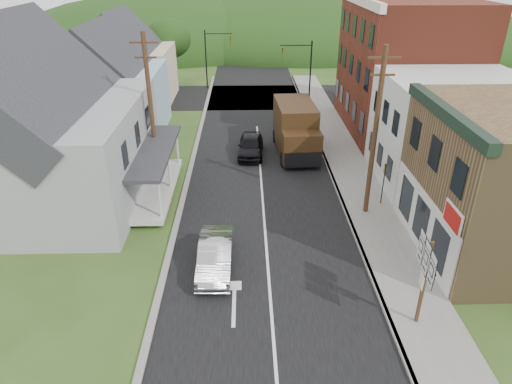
{
  "coord_description": "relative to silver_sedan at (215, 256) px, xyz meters",
  "views": [
    {
      "loc": [
        -0.95,
        -18.17,
        12.63
      ],
      "look_at": [
        -0.47,
        1.93,
        2.2
      ],
      "focal_mm": 32.0,
      "sensor_mm": 36.0,
      "label": 1
    }
  ],
  "objects": [
    {
      "name": "tree_left_c",
      "position": [
        -16.64,
        21.32,
        5.24
      ],
      "size": [
        5.8,
        5.8,
        8.41
      ],
      "color": "#382616",
      "rests_on": "ground"
    },
    {
      "name": "utility_pole_right",
      "position": [
        7.96,
        4.82,
        3.96
      ],
      "size": [
        1.6,
        0.26,
        9.0
      ],
      "color": "#472D19",
      "rests_on": "ground"
    },
    {
      "name": "storefront_white",
      "position": [
        13.66,
        8.82,
        2.55
      ],
      "size": [
        8.0,
        7.0,
        6.5
      ],
      "primitive_type": "cube",
      "color": "silver",
      "rests_on": "ground"
    },
    {
      "name": "utility_pole_left",
      "position": [
        -4.14,
        9.32,
        3.96
      ],
      "size": [
        1.6,
        0.26,
        9.0
      ],
      "color": "#472D19",
      "rests_on": "ground"
    },
    {
      "name": "house_blue",
      "position": [
        -8.64,
        18.32,
        2.99
      ],
      "size": [
        7.14,
        8.16,
        7.28
      ],
      "color": "#9AB6D2",
      "rests_on": "ground"
    },
    {
      "name": "route_sign_cluster",
      "position": [
        7.84,
        -3.72,
        1.81
      ],
      "size": [
        0.28,
        2.08,
        3.64
      ],
      "rotation": [
        0.0,
        0.0,
        -0.1
      ],
      "color": "#472D19",
      "rests_on": "sidewalk_right"
    },
    {
      "name": "sidewalk_right",
      "position": [
        8.26,
        9.32,
        -0.62
      ],
      "size": [
        2.8,
        55.0,
        0.15
      ],
      "primitive_type": "cube",
      "color": "slate",
      "rests_on": "ground"
    },
    {
      "name": "cross_road",
      "position": [
        2.36,
        28.32,
        -0.7
      ],
      "size": [
        60.0,
        9.0,
        0.02
      ],
      "primitive_type": "cube",
      "color": "black",
      "rests_on": "ground"
    },
    {
      "name": "traffic_signal_right",
      "position": [
        6.66,
        24.82,
        3.06
      ],
      "size": [
        2.87,
        0.2,
        6.0
      ],
      "color": "black",
      "rests_on": "ground"
    },
    {
      "name": "tree_left_d",
      "position": [
        -6.64,
        33.32,
        4.19
      ],
      "size": [
        4.8,
        4.8,
        6.94
      ],
      "color": "#382616",
      "rests_on": "ground"
    },
    {
      "name": "traffic_signal_left",
      "position": [
        -1.94,
        31.82,
        3.06
      ],
      "size": [
        2.87,
        0.2,
        6.0
      ],
      "color": "black",
      "rests_on": "ground"
    },
    {
      "name": "forested_ridge",
      "position": [
        2.36,
        56.32,
        -0.7
      ],
      "size": [
        90.0,
        30.0,
        16.0
      ],
      "primitive_type": "ellipsoid",
      "color": "#16340F",
      "rests_on": "ground"
    },
    {
      "name": "storefront_red",
      "position": [
        13.66,
        18.32,
        4.3
      ],
      "size": [
        8.0,
        12.0,
        10.0
      ],
      "primitive_type": "cube",
      "color": "maroon",
      "rests_on": "ground"
    },
    {
      "name": "delivery_van",
      "position": [
        4.95,
        13.56,
        1.09
      ],
      "size": [
        2.93,
        6.45,
        3.53
      ],
      "rotation": [
        0.0,
        0.0,
        0.06
      ],
      "color": "#301D0D",
      "rests_on": "ground"
    },
    {
      "name": "tree_left_b",
      "position": [
        -14.64,
        13.32,
        4.19
      ],
      "size": [
        4.8,
        4.8,
        6.94
      ],
      "color": "#382616",
      "rests_on": "ground"
    },
    {
      "name": "ground",
      "position": [
        2.36,
        1.32,
        -0.7
      ],
      "size": [
        120.0,
        120.0,
        0.0
      ],
      "primitive_type": "plane",
      "color": "#2D4719",
      "rests_on": "ground"
    },
    {
      "name": "dark_sedan",
      "position": [
        1.76,
        13.21,
        0.03
      ],
      "size": [
        1.96,
        4.36,
        1.45
      ],
      "primitive_type": "imported",
      "rotation": [
        0.0,
        0.0,
        -0.06
      ],
      "color": "black",
      "rests_on": "ground"
    },
    {
      "name": "curb_right",
      "position": [
        6.91,
        9.32,
        -0.62
      ],
      "size": [
        0.2,
        55.0,
        0.15
      ],
      "primitive_type": "cube",
      "color": "slate",
      "rests_on": "ground"
    },
    {
      "name": "road",
      "position": [
        2.36,
        11.32,
        -0.7
      ],
      "size": [
        9.0,
        90.0,
        0.02
      ],
      "primitive_type": "cube",
      "color": "black",
      "rests_on": "ground"
    },
    {
      "name": "house_cream",
      "position": [
        -9.14,
        27.32,
        2.99
      ],
      "size": [
        7.14,
        8.16,
        7.28
      ],
      "color": "beige",
      "rests_on": "ground"
    },
    {
      "name": "house_gray",
      "position": [
        -9.64,
        7.32,
        3.54
      ],
      "size": [
        10.2,
        12.24,
        8.35
      ],
      "color": "#96989B",
      "rests_on": "ground"
    },
    {
      "name": "curb_left",
      "position": [
        -2.29,
        9.32,
        -0.64
      ],
      "size": [
        0.3,
        55.0,
        0.12
      ],
      "primitive_type": "cube",
      "color": "slate",
      "rests_on": "ground"
    },
    {
      "name": "silver_sedan",
      "position": [
        0.0,
        0.0,
        0.0
      ],
      "size": [
        1.54,
        4.26,
        1.4
      ],
      "primitive_type": "imported",
      "rotation": [
        0.0,
        0.0,
        -0.01
      ],
      "color": "#9D9DA2",
      "rests_on": "ground"
    },
    {
      "name": "warning_sign",
      "position": [
        9.01,
        5.65,
        1.11
      ],
      "size": [
        0.3,
        0.66,
        2.59
      ],
      "rotation": [
        0.0,
        0.0,
        -0.42
      ],
      "color": "black",
      "rests_on": "sidewalk_right"
    }
  ]
}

